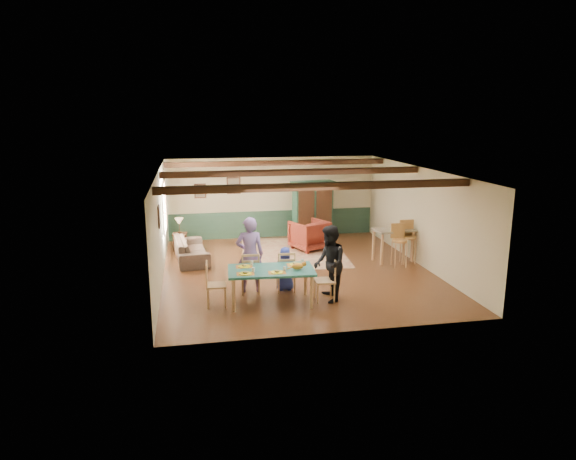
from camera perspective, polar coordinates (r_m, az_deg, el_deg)
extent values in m
plane|color=#4E2816|center=(13.81, 0.98, -4.57)|extent=(8.00, 8.00, 0.00)
cube|color=beige|center=(17.34, -1.74, 3.62)|extent=(7.00, 0.02, 2.70)
cube|color=beige|center=(13.21, -14.02, 0.28)|extent=(0.02, 8.00, 2.70)
cube|color=beige|center=(14.59, 14.58, 1.43)|extent=(0.02, 8.00, 2.70)
cube|color=white|center=(13.25, 1.03, 6.63)|extent=(7.00, 8.00, 0.02)
cube|color=#213E2E|center=(17.48, -1.71, 0.70)|extent=(6.95, 0.03, 0.90)
cube|color=black|center=(11.04, 3.51, 4.86)|extent=(6.95, 0.16, 0.16)
cube|color=black|center=(13.65, 0.68, 6.43)|extent=(6.95, 0.16, 0.16)
cube|color=black|center=(16.19, -1.20, 7.46)|extent=(6.95, 0.16, 0.16)
imported|color=#7D61A6|center=(12.06, -4.26, -2.75)|extent=(0.69, 0.47, 1.81)
imported|color=black|center=(11.49, 4.63, -3.76)|extent=(0.71, 0.88, 1.73)
imported|color=#26359A|center=(12.24, -0.30, -4.32)|extent=(0.53, 0.37, 1.05)
cube|color=beige|center=(15.60, 0.53, -2.49)|extent=(3.35, 3.87, 0.01)
cube|color=#17392A|center=(16.94, 2.74, 2.14)|extent=(1.45, 0.71, 1.97)
imported|color=#531510|center=(15.84, 2.39, -0.56)|extent=(1.30, 1.32, 0.92)
imported|color=#423329|center=(14.99, -10.70, -2.14)|extent=(1.04, 2.22, 0.63)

